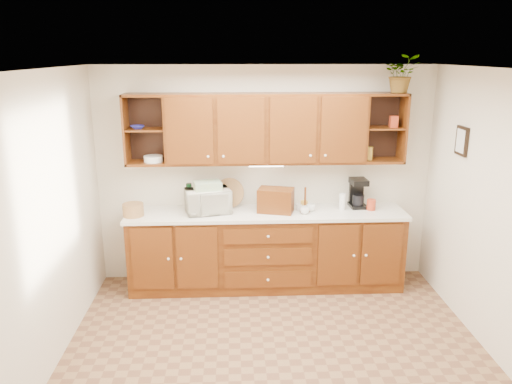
{
  "coord_description": "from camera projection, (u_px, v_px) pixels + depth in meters",
  "views": [
    {
      "loc": [
        -0.38,
        -4.09,
        2.73
      ],
      "look_at": [
        -0.14,
        1.15,
        1.26
      ],
      "focal_mm": 35.0,
      "sensor_mm": 36.0,
      "label": 1
    }
  ],
  "objects": [
    {
      "name": "base_cabinets",
      "position": [
        266.0,
        250.0,
        5.96
      ],
      "size": [
        3.2,
        0.6,
        0.9
      ],
      "primitive_type": "cube",
      "color": "#3D1607",
      "rests_on": "floor"
    },
    {
      "name": "upper_cabinets",
      "position": [
        267.0,
        128.0,
        5.7
      ],
      "size": [
        3.2,
        0.33,
        0.8
      ],
      "color": "#3D1607",
      "rests_on": "back_wall"
    },
    {
      "name": "microwave",
      "position": [
        208.0,
        201.0,
        5.75
      ],
      "size": [
        0.57,
        0.45,
        0.28
      ],
      "primitive_type": "imported",
      "rotation": [
        0.0,
        0.0,
        0.25
      ],
      "color": "silver",
      "rests_on": "countertop"
    },
    {
      "name": "countertop",
      "position": [
        266.0,
        213.0,
        5.82
      ],
      "size": [
        3.24,
        0.64,
        0.04
      ],
      "primitive_type": "cube",
      "color": "white",
      "rests_on": "base_cabinets"
    },
    {
      "name": "pantry_box_red",
      "position": [
        394.0,
        122.0,
        5.71
      ],
      "size": [
        0.09,
        0.08,
        0.13
      ],
      "primitive_type": "cube",
      "rotation": [
        0.0,
        0.0,
        -0.04
      ],
      "color": "#AC3318",
      "rests_on": "upper_cabinets"
    },
    {
      "name": "floor",
      "position": [
        276.0,
        354.0,
        4.68
      ],
      "size": [
        4.0,
        4.0,
        0.0
      ],
      "primitive_type": "plane",
      "color": "brown",
      "rests_on": "ground"
    },
    {
      "name": "pantry_box_yellow",
      "position": [
        369.0,
        153.0,
        5.82
      ],
      "size": [
        0.1,
        0.09,
        0.15
      ],
      "primitive_type": "cube",
      "rotation": [
        0.0,
        0.0,
        -0.4
      ],
      "color": "gold",
      "rests_on": "upper_cabinets"
    },
    {
      "name": "coffee_maker",
      "position": [
        358.0,
        193.0,
        5.96
      ],
      "size": [
        0.2,
        0.25,
        0.35
      ],
      "rotation": [
        0.0,
        0.0,
        0.05
      ],
      "color": "black",
      "rests_on": "countertop"
    },
    {
      "name": "right_wall",
      "position": [
        502.0,
        220.0,
        4.42
      ],
      "size": [
        0.0,
        3.5,
        3.5
      ],
      "primitive_type": "plane",
      "rotation": [
        1.57,
        0.0,
        -1.57
      ],
      "color": "beige",
      "rests_on": "floor"
    },
    {
      "name": "towel_stack",
      "position": [
        207.0,
        186.0,
        5.7
      ],
      "size": [
        0.35,
        0.29,
        0.09
      ],
      "primitive_type": "cube",
      "rotation": [
        0.0,
        0.0,
        0.22
      ],
      "color": "#D3CD63",
      "rests_on": "microwave"
    },
    {
      "name": "potted_plant",
      "position": [
        402.0,
        74.0,
        5.55
      ],
      "size": [
        0.43,
        0.39,
        0.42
      ],
      "primitive_type": "imported",
      "rotation": [
        0.0,
        0.0,
        -0.18
      ],
      "color": "#999999",
      "rests_on": "upper_cabinets"
    },
    {
      "name": "back_wall",
      "position": [
        265.0,
        175.0,
        6.02
      ],
      "size": [
        4.0,
        0.0,
        4.0
      ],
      "primitive_type": "plane",
      "rotation": [
        1.57,
        0.0,
        0.0
      ],
      "color": "beige",
      "rests_on": "floor"
    },
    {
      "name": "ceiling",
      "position": [
        280.0,
        69.0,
        3.98
      ],
      "size": [
        4.0,
        4.0,
        0.0
      ],
      "primitive_type": "plane",
      "rotation": [
        3.14,
        0.0,
        0.0
      ],
      "color": "white",
      "rests_on": "back_wall"
    },
    {
      "name": "bread_box",
      "position": [
        276.0,
        200.0,
        5.77
      ],
      "size": [
        0.45,
        0.35,
        0.28
      ],
      "primitive_type": "cube",
      "rotation": [
        0.0,
        0.0,
        -0.27
      ],
      "color": "#3D1607",
      "rests_on": "countertop"
    },
    {
      "name": "canister_yellow",
      "position": [
        304.0,
        206.0,
        5.84
      ],
      "size": [
        0.09,
        0.09,
        0.12
      ],
      "primitive_type": "cylinder",
      "rotation": [
        0.0,
        0.0,
        -0.01
      ],
      "color": "gold",
      "rests_on": "countertop"
    },
    {
      "name": "mug_tree",
      "position": [
        305.0,
        208.0,
        5.8
      ],
      "size": [
        0.28,
        0.27,
        0.3
      ],
      "rotation": [
        0.0,
        0.0,
        0.37
      ],
      "color": "#3D1607",
      "rests_on": "countertop"
    },
    {
      "name": "wicker_basket",
      "position": [
        133.0,
        210.0,
        5.64
      ],
      "size": [
        0.24,
        0.24,
        0.14
      ],
      "primitive_type": "cylinder",
      "rotation": [
        0.0,
        0.0,
        0.0
      ],
      "color": "#A16F43",
      "rests_on": "countertop"
    },
    {
      "name": "framed_picture",
      "position": [
        462.0,
        141.0,
        5.14
      ],
      "size": [
        0.03,
        0.24,
        0.3
      ],
      "primitive_type": "cube",
      "color": "black",
      "rests_on": "right_wall"
    },
    {
      "name": "wine_bottle",
      "position": [
        189.0,
        196.0,
        5.86
      ],
      "size": [
        0.08,
        0.08,
        0.31
      ],
      "primitive_type": "cylinder",
      "rotation": [
        0.0,
        0.0,
        0.23
      ],
      "color": "black",
      "rests_on": "countertop"
    },
    {
      "name": "left_wall",
      "position": [
        44.0,
        227.0,
        4.24
      ],
      "size": [
        0.0,
        3.5,
        3.5
      ],
      "primitive_type": "plane",
      "rotation": [
        1.57,
        0.0,
        1.57
      ],
      "color": "beige",
      "rests_on": "floor"
    },
    {
      "name": "bowl_stack",
      "position": [
        137.0,
        127.0,
        5.6
      ],
      "size": [
        0.2,
        0.2,
        0.04
      ],
      "primitive_type": "imported",
      "rotation": [
        0.0,
        0.0,
        0.39
      ],
      "color": "navy",
      "rests_on": "upper_cabinets"
    },
    {
      "name": "woven_tray",
      "position": [
        230.0,
        206.0,
        5.99
      ],
      "size": [
        0.37,
        0.19,
        0.35
      ],
      "primitive_type": "cylinder",
      "rotation": [
        1.36,
        0.0,
        -0.29
      ],
      "color": "#A16F43",
      "rests_on": "countertop"
    },
    {
      "name": "canister_red",
      "position": [
        371.0,
        205.0,
        5.86
      ],
      "size": [
        0.13,
        0.13,
        0.13
      ],
      "primitive_type": "cylinder",
      "rotation": [
        0.0,
        0.0,
        0.3
      ],
      "color": "#AC3318",
      "rests_on": "countertop"
    },
    {
      "name": "plate_stack",
      "position": [
        153.0,
        159.0,
        5.71
      ],
      "size": [
        0.28,
        0.28,
        0.07
      ],
      "primitive_type": "cylinder",
      "rotation": [
        0.0,
        0.0,
        -0.39
      ],
      "color": "white",
      "rests_on": "upper_cabinets"
    },
    {
      "name": "undercabinet_light",
      "position": [
        266.0,
        165.0,
        5.76
      ],
      "size": [
        0.4,
        0.05,
        0.02
      ],
      "primitive_type": "cube",
      "color": "white",
      "rests_on": "upper_cabinets"
    },
    {
      "name": "canister_white",
      "position": [
        342.0,
        202.0,
        5.87
      ],
      "size": [
        0.09,
        0.09,
        0.19
      ],
      "primitive_type": "cylinder",
      "rotation": [
        0.0,
        0.0,
        0.25
      ],
      "color": "white",
      "rests_on": "countertop"
    }
  ]
}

